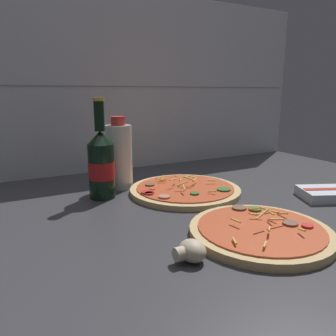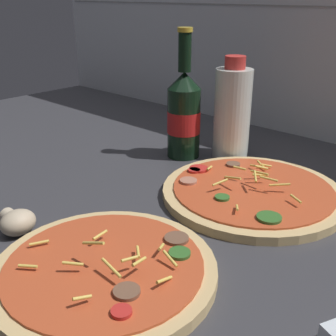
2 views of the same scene
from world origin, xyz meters
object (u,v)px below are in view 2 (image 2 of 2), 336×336
object	(u,v)px
oil_bottle	(232,112)
pizza_near	(105,270)
pizza_far	(252,192)
mushroom_left	(17,222)
beer_bottle	(184,113)

from	to	relation	value
oil_bottle	pizza_near	bearing A→B (deg)	-74.29
pizza_far	mushroom_left	xyz separation A→B (cm)	(-17.47, -30.80, 0.89)
pizza_near	oil_bottle	distance (cm)	44.07
mushroom_left	pizza_far	bearing A→B (deg)	60.44
oil_bottle	mushroom_left	world-z (taller)	oil_bottle
pizza_far	beer_bottle	bearing A→B (deg)	161.90
beer_bottle	mushroom_left	bearing A→B (deg)	-86.14
pizza_near	mushroom_left	size ratio (longest dim) A/B	5.04
pizza_near	beer_bottle	size ratio (longest dim) A/B	1.06
pizza_near	beer_bottle	xyz separation A→B (cm)	(-18.59, 35.48, 7.81)
pizza_near	pizza_far	bearing A→B (deg)	87.23
pizza_near	pizza_far	distance (cm)	28.98
pizza_far	beer_bottle	distance (cm)	22.45
pizza_near	oil_bottle	size ratio (longest dim) A/B	1.32
pizza_near	mushroom_left	world-z (taller)	pizza_near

